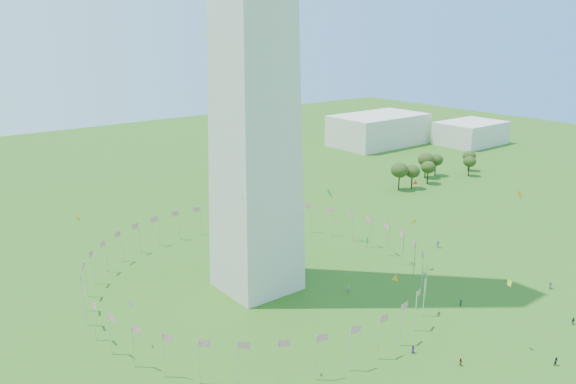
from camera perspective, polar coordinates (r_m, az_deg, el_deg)
name	(u,v)px	position (r m, az deg, el deg)	size (l,w,h in m)	color
ground	(419,384)	(108.10, 13.20, -18.46)	(600.00, 600.00, 0.00)	#245113
flag_ring	(257,269)	(137.68, -3.17, -7.82)	(80.24, 80.24, 9.00)	silver
gov_building_east_a	(378,130)	(305.22, 9.16, 6.28)	(50.00, 30.00, 16.00)	beige
gov_building_east_b	(471,133)	(318.47, 18.07, 5.73)	(35.00, 25.00, 12.00)	beige
crowd	(445,351)	(116.66, 15.62, -15.29)	(107.68, 72.65, 1.98)	black
kites_aloft	(354,229)	(122.13, 6.69, -3.75)	(90.77, 73.89, 30.26)	yellow
tree_line_east	(430,170)	(236.70, 14.25, 2.22)	(53.38, 15.49, 10.61)	#344B19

